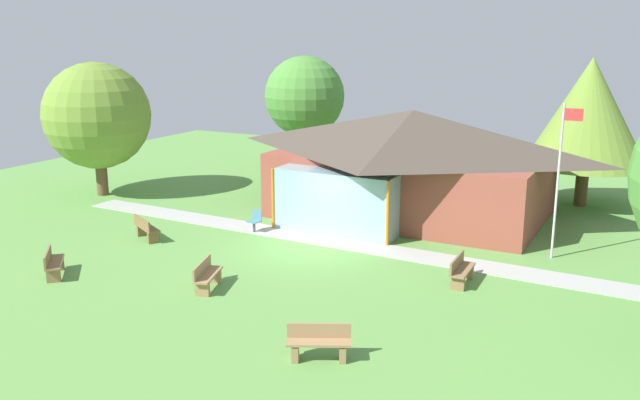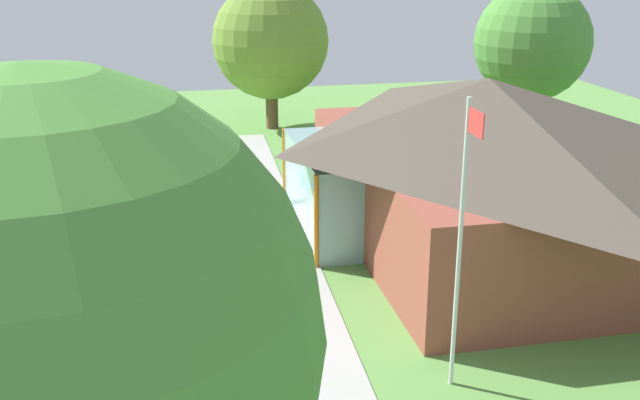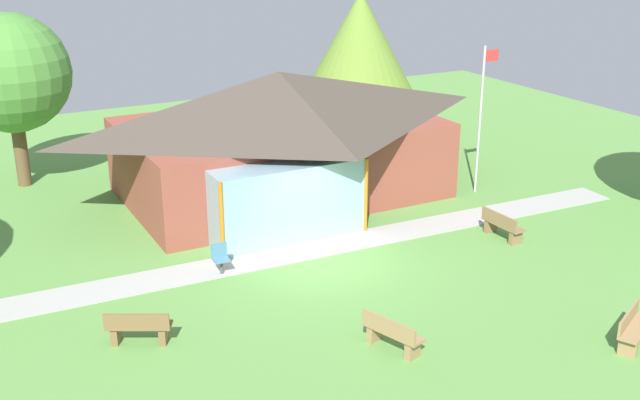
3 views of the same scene
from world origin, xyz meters
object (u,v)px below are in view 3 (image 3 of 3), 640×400
pavilion (280,133)px  tree_behind_pavilion_right (360,46)px  flagpole (481,113)px  bench_mid_right (502,226)px  patio_chair_west (221,260)px  tree_behind_pavilion_left (10,74)px  bench_mid_left (139,328)px  bench_front_center (392,334)px  bench_front_right (633,329)px

pavilion → tree_behind_pavilion_right: tree_behind_pavilion_right is taller
flagpole → bench_mid_right: size_ratio=3.44×
patio_chair_west → tree_behind_pavilion_left: tree_behind_pavilion_left is taller
tree_behind_pavilion_left → patio_chair_west: bearing=-71.0°
flagpole → bench_mid_right: 5.00m
bench_mid_left → tree_behind_pavilion_left: (-0.59, 13.17, 3.72)m
patio_chair_west → tree_behind_pavilion_left: size_ratio=0.14×
bench_mid_right → patio_chair_west: bearing=-103.5°
bench_front_center → tree_behind_pavilion_right: (8.49, 15.79, 3.70)m
pavilion → tree_behind_pavilion_left: size_ratio=1.85×
bench_mid_right → bench_front_right: size_ratio=0.98×
pavilion → patio_chair_west: size_ratio=13.42×
bench_mid_right → patio_chair_west: patio_chair_west is taller
bench_mid_right → bench_front_center: (-6.56, -3.93, 0.00)m
bench_mid_left → bench_front_right: same height
flagpole → bench_mid_right: flagpole is taller
bench_front_right → tree_behind_pavilion_right: 18.88m
bench_mid_right → pavilion: bearing=-150.3°
bench_front_right → patio_chair_west: (-6.97, 8.03, 0.01)m
pavilion → bench_front_right: 13.58m
tree_behind_pavilion_right → pavilion: bearing=-141.0°
tree_behind_pavilion_left → pavilion: bearing=-34.3°
bench_mid_left → patio_chair_west: bearing=69.0°
bench_mid_right → bench_front_center: size_ratio=0.97×
patio_chair_west → flagpole: bearing=-163.3°
pavilion → tree_behind_pavilion_right: (6.19, 5.01, 1.84)m
pavilion → tree_behind_pavilion_left: tree_behind_pavilion_left is taller
bench_front_right → flagpole: bearing=-135.9°
patio_chair_west → tree_behind_pavilion_right: size_ratio=0.13×
bench_mid_left → bench_front_center: 5.81m
bench_front_right → tree_behind_pavilion_right: bearing=-127.2°
bench_mid_right → tree_behind_pavilion_left: bearing=-137.4°
bench_front_center → tree_behind_pavilion_right: size_ratio=0.24×
bench_mid_right → tree_behind_pavilion_left: size_ratio=0.24×
bench_front_right → tree_behind_pavilion_left: tree_behind_pavilion_left is taller
bench_mid_left → bench_front_right: bearing=-0.5°
bench_front_center → tree_behind_pavilion_left: size_ratio=0.25×
flagpole → tree_behind_pavilion_left: (-14.21, 8.41, 1.23)m
bench_mid_right → bench_front_center: same height
bench_mid_right → patio_chair_west: size_ratio=1.76×
bench_front_right → tree_behind_pavilion_right: size_ratio=0.24×
pavilion → bench_front_center: bearing=-102.1°
flagpole → patio_chair_west: size_ratio=6.06×
flagpole → bench_front_center: size_ratio=3.34×
bench_front_center → patio_chair_west: bearing=-179.1°
bench_front_center → patio_chair_west: 5.96m
pavilion → bench_mid_left: pavilion is taller
bench_front_center → tree_behind_pavilion_left: bearing=-179.2°
bench_front_right → pavilion: bearing=-104.7°
bench_mid_left → bench_mid_right: bearing=32.5°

